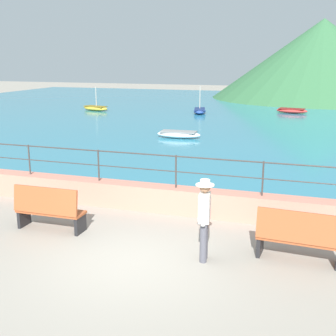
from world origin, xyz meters
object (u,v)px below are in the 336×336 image
Objects in this scene: boat_2 at (200,111)px; boat_3 at (292,111)px; boat_1 at (179,134)px; person_walking at (204,216)px; bench_far at (299,237)px; boat_0 at (96,108)px; bench_main at (49,209)px.

boat_2 reaches higher than boat_3.
boat_3 is at bearing 68.50° from boat_1.
person_walking is 0.75× the size of boat_1.
bench_far reaches higher than boat_1.
person_walking is 27.26m from boat_0.
bench_main is at bearing -99.72° from boat_3.
person_walking is at bearing -6.07° from bench_main.
bench_far reaches higher than boat_3.
boat_0 is at bearing 114.57° from bench_main.
person_walking is (-1.87, -0.52, 0.42)m from bench_far.
bench_far is 0.99× the size of person_walking.
boat_0 is 13.78m from boat_1.
boat_1 is (-0.62, 13.02, -0.30)m from bench_main.
boat_3 is at bearing 89.01° from person_walking.
boat_3 is (5.04, 12.80, 0.00)m from boat_1.
bench_main is 5.84m from bench_far.
boat_2 reaches higher than boat_0.
bench_main is 0.70× the size of boat_3.
person_walking is at bearing -164.41° from bench_far.
boat_2 is at bearing 104.29° from person_walking.
bench_main is at bearing -65.43° from boat_0.
boat_1 is at bearing 116.54° from bench_far.
person_walking reaches higher than boat_3.
bench_main is at bearing -87.28° from boat_1.
boat_2 is (8.25, 0.82, 0.00)m from boat_0.
boat_1 is at bearing -111.50° from boat_3.
bench_far is (5.83, 0.10, 0.00)m from bench_main.
boat_0 is 8.29m from boat_2.
boat_0 is (-16.23, 22.64, -0.30)m from bench_far.
boat_0 is (-10.39, 22.74, -0.30)m from bench_main.
boat_0 reaches higher than bench_main.
boat_1 is 10.65m from boat_2.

